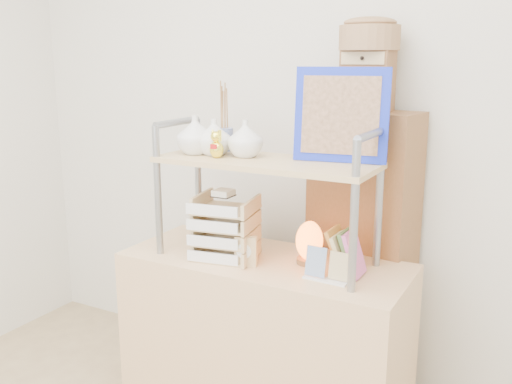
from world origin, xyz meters
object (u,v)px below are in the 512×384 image
at_px(desk, 265,341).
at_px(letter_tray, 225,231).
at_px(cabinet, 361,261).
at_px(salt_lamp, 309,242).

relative_size(desk, letter_tray, 4.08).
distance_m(cabinet, salt_lamp, 0.39).
bearing_deg(salt_lamp, letter_tray, -162.73).
height_order(cabinet, letter_tray, cabinet).
relative_size(desk, cabinet, 0.89).
bearing_deg(letter_tray, cabinet, 43.57).
relative_size(desk, salt_lamp, 6.70).
height_order(cabinet, salt_lamp, cabinet).
distance_m(desk, salt_lamp, 0.50).
distance_m(desk, cabinet, 0.56).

